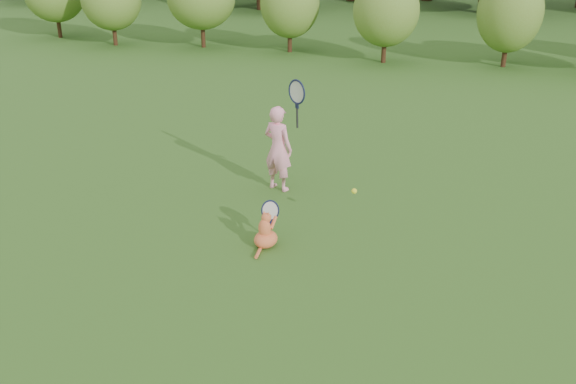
% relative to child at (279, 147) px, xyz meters
% --- Properties ---
extents(ground, '(100.00, 100.00, 0.00)m').
position_rel_child_xyz_m(ground, '(0.41, -2.43, -0.72)').
color(ground, '#2C4A14').
rests_on(ground, ground).
extents(shrub_row, '(28.00, 3.00, 2.80)m').
position_rel_child_xyz_m(shrub_row, '(0.41, 10.57, 0.68)').
color(shrub_row, olive).
rests_on(shrub_row, ground).
extents(child, '(0.79, 0.51, 2.07)m').
position_rel_child_xyz_m(child, '(0.00, 0.00, 0.00)').
color(child, pink).
rests_on(child, ground).
extents(cat, '(0.47, 0.72, 0.68)m').
position_rel_child_xyz_m(cat, '(0.38, -1.90, -0.47)').
color(cat, '#D15328').
rests_on(cat, ground).
extents(tennis_ball, '(0.08, 0.08, 0.08)m').
position_rel_child_xyz_m(tennis_ball, '(1.41, -1.10, -0.14)').
color(tennis_ball, yellow).
rests_on(tennis_ball, ground).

